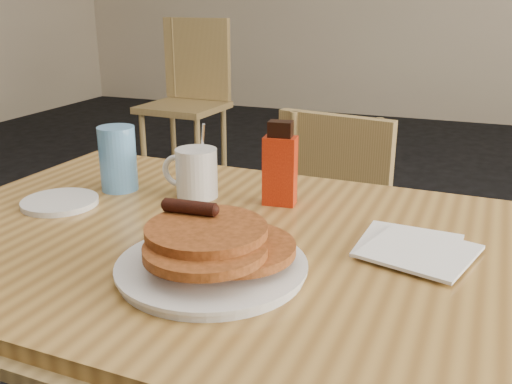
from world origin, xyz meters
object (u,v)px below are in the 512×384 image
blue_tumbler (118,159)px  main_table (232,258)px  coffee_mug (195,172)px  chair_wall_extra (190,86)px  syrup_bottle (280,166)px  chair_main_far (324,228)px  pancake_plate (212,255)px

blue_tumbler → main_table: bearing=-24.9°
coffee_mug → chair_wall_extra: bearing=105.5°
chair_wall_extra → syrup_bottle: chair_wall_extra is taller
main_table → chair_wall_extra: 2.75m
chair_wall_extra → main_table: bearing=-57.4°
main_table → chair_main_far: 0.75m
chair_wall_extra → blue_tumbler: 2.46m
chair_wall_extra → coffee_mug: chair_wall_extra is taller
chair_wall_extra → pancake_plate: size_ratio=3.42×
blue_tumbler → chair_main_far: bearing=58.5°
chair_wall_extra → coffee_mug: (1.17, -2.22, 0.18)m
pancake_plate → coffee_mug: (-0.19, 0.32, 0.03)m
pancake_plate → main_table: bearing=101.2°
pancake_plate → syrup_bottle: (-0.00, 0.34, 0.05)m
coffee_mug → main_table: bearing=-60.2°
chair_wall_extra → pancake_plate: (1.36, -2.54, 0.16)m
chair_wall_extra → syrup_bottle: size_ratio=5.86×
chair_wall_extra → blue_tumbler: bearing=-62.6°
chair_main_far → pancake_plate: size_ratio=2.72×
main_table → pancake_plate: (0.03, -0.14, 0.07)m
chair_wall_extra → syrup_bottle: bearing=-54.7°
chair_wall_extra → blue_tumbler: (0.99, -2.24, 0.20)m
coffee_mug → blue_tumbler: size_ratio=1.16×
coffee_mug → syrup_bottle: size_ratio=0.95×
chair_main_far → pancake_plate: bearing=-77.8°
chair_wall_extra → syrup_bottle: (1.36, -2.20, 0.21)m
chair_main_far → chair_wall_extra: size_ratio=0.79×
chair_wall_extra → coffee_mug: 2.52m
chair_main_far → coffee_mug: coffee_mug is taller
chair_main_far → syrup_bottle: (0.03, -0.52, 0.34)m
chair_main_far → syrup_bottle: 0.62m
pancake_plate → coffee_mug: 0.37m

